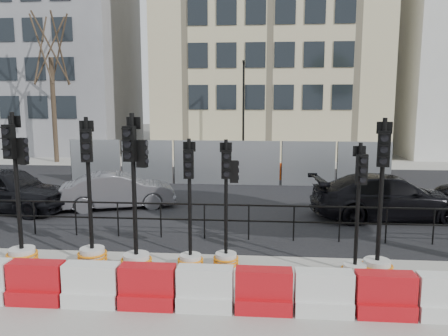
# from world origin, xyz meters

# --- Properties ---
(ground) EXTENTS (120.00, 120.00, 0.00)m
(ground) POSITION_xyz_m (0.00, 0.00, 0.00)
(ground) COLOR #51514C
(ground) RESTS_ON ground
(sidewalk_near) EXTENTS (40.00, 6.00, 0.02)m
(sidewalk_near) POSITION_xyz_m (0.00, -3.00, 0.01)
(sidewalk_near) COLOR gray
(sidewalk_near) RESTS_ON ground
(road) EXTENTS (40.00, 14.00, 0.03)m
(road) POSITION_xyz_m (0.00, 7.00, 0.01)
(road) COLOR black
(road) RESTS_ON ground
(sidewalk_far) EXTENTS (40.00, 4.00, 0.02)m
(sidewalk_far) POSITION_xyz_m (0.00, 16.00, 0.01)
(sidewalk_far) COLOR gray
(sidewalk_far) RESTS_ON ground
(building_grey) EXTENTS (11.00, 9.06, 14.00)m
(building_grey) POSITION_xyz_m (-14.00, 21.99, 7.00)
(building_grey) COLOR gray
(building_grey) RESTS_ON ground
(building_cream) EXTENTS (15.00, 10.06, 18.00)m
(building_cream) POSITION_xyz_m (2.00, 21.99, 9.00)
(building_cream) COLOR beige
(building_cream) RESTS_ON ground
(kerb_railing) EXTENTS (18.00, 0.04, 1.00)m
(kerb_railing) POSITION_xyz_m (0.00, 1.20, 0.69)
(kerb_railing) COLOR black
(kerb_railing) RESTS_ON ground
(heras_fencing) EXTENTS (14.33, 1.72, 2.00)m
(heras_fencing) POSITION_xyz_m (-0.49, 9.71, 0.71)
(heras_fencing) COLOR #989BA0
(heras_fencing) RESTS_ON ground
(lamp_post_far) EXTENTS (0.12, 0.56, 6.00)m
(lamp_post_far) POSITION_xyz_m (0.50, 14.98, 3.22)
(lamp_post_far) COLOR black
(lamp_post_far) RESTS_ON ground
(tree_bare_far) EXTENTS (2.00, 2.00, 9.00)m
(tree_bare_far) POSITION_xyz_m (-11.00, 15.50, 6.65)
(tree_bare_far) COLOR #473828
(tree_bare_far) RESTS_ON ground
(barrier_row) EXTENTS (14.65, 0.50, 0.80)m
(barrier_row) POSITION_xyz_m (0.00, -2.80, 0.37)
(barrier_row) COLOR red
(barrier_row) RESTS_ON ground
(traffic_signal_b) EXTENTS (0.69, 0.69, 3.50)m
(traffic_signal_b) POSITION_xyz_m (-3.89, -1.08, 0.84)
(traffic_signal_b) COLOR beige
(traffic_signal_b) RESTS_ON ground
(traffic_signal_c) EXTENTS (0.67, 0.67, 3.39)m
(traffic_signal_c) POSITION_xyz_m (-2.32, -0.89, 0.70)
(traffic_signal_c) COLOR beige
(traffic_signal_c) RESTS_ON ground
(traffic_signal_d) EXTENTS (0.69, 0.69, 3.49)m
(traffic_signal_d) POSITION_xyz_m (-1.19, -1.23, 0.83)
(traffic_signal_d) COLOR beige
(traffic_signal_d) RESTS_ON ground
(traffic_signal_e) EXTENTS (0.58, 0.58, 2.94)m
(traffic_signal_e) POSITION_xyz_m (-0.04, -0.99, 0.61)
(traffic_signal_e) COLOR beige
(traffic_signal_e) RESTS_ON ground
(traffic_signal_f) EXTENTS (0.57, 0.57, 2.92)m
(traffic_signal_f) POSITION_xyz_m (0.75, -0.81, 0.70)
(traffic_signal_f) COLOR beige
(traffic_signal_f) RESTS_ON ground
(traffic_signal_g) EXTENTS (0.57, 0.57, 2.91)m
(traffic_signal_g) POSITION_xyz_m (3.50, -1.26, 0.60)
(traffic_signal_g) COLOR beige
(traffic_signal_g) RESTS_ON ground
(traffic_signal_h) EXTENTS (0.67, 0.67, 3.41)m
(traffic_signal_h) POSITION_xyz_m (3.98, -1.13, 0.70)
(traffic_signal_h) COLOR beige
(traffic_signal_h) RESTS_ON ground
(car_a) EXTENTS (3.27, 5.11, 1.54)m
(car_a) POSITION_xyz_m (-7.08, 3.67, 0.77)
(car_a) COLOR black
(car_a) RESTS_ON ground
(car_b) EXTENTS (3.73, 4.69, 1.27)m
(car_b) POSITION_xyz_m (-3.43, 4.44, 0.64)
(car_b) COLOR #505055
(car_b) RESTS_ON ground
(car_c) EXTENTS (3.00, 5.32, 1.43)m
(car_c) POSITION_xyz_m (5.59, 3.79, 0.71)
(car_c) COLOR black
(car_c) RESTS_ON ground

